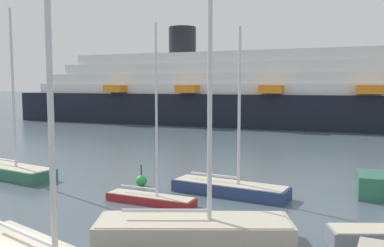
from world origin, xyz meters
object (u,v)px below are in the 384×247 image
sailboat_0 (151,195)px  cruise_ship (278,93)px  sailboat_3 (11,170)px  sailboat_5 (194,227)px  sailboat_1 (230,187)px  channel_buoy_0 (141,181)px

sailboat_0 → cruise_ship: 41.34m
sailboat_3 → sailboat_5: sailboat_5 is taller
sailboat_5 → sailboat_0: bearing=113.0°
sailboat_3 → sailboat_5: size_ratio=0.86×
sailboat_3 → sailboat_1: bearing=13.8°
sailboat_1 → channel_buoy_0: (-5.24, 0.12, -0.13)m
sailboat_0 → sailboat_5: size_ratio=0.72×
channel_buoy_0 → sailboat_3: bearing=-174.8°
sailboat_3 → cruise_ship: size_ratio=0.13×
sailboat_5 → cruise_ship: size_ratio=0.14×
sailboat_1 → cruise_ship: cruise_ship is taller
sailboat_0 → sailboat_1: sailboat_1 is taller
cruise_ship → sailboat_1: bearing=-83.8°
sailboat_0 → cruise_ship: cruise_ship is taller
cruise_ship → channel_buoy_0: bearing=-91.6°
channel_buoy_0 → cruise_ship: (2.20, 38.22, 4.36)m
sailboat_5 → cruise_ship: cruise_ship is taller
sailboat_0 → sailboat_5: 5.47m
sailboat_0 → sailboat_5: bearing=-43.2°
sailboat_0 → channel_buoy_0: size_ratio=6.85×
sailboat_0 → cruise_ship: bearing=94.0°
sailboat_0 → channel_buoy_0: bearing=128.8°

